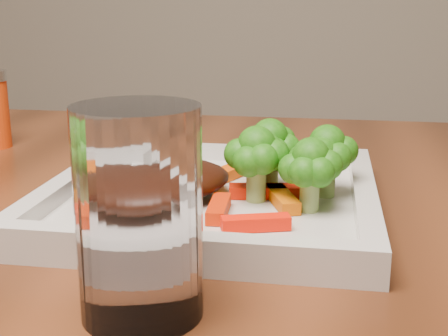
# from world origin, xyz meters

# --- Properties ---
(plate) EXTENTS (0.27, 0.27, 0.01)m
(plate) POSITION_xyz_m (0.25, 0.19, 0.76)
(plate) COLOR silver
(plate) RESTS_ON dining_table
(steak) EXTENTS (0.17, 0.16, 0.03)m
(steak) POSITION_xyz_m (0.20, 0.18, 0.78)
(steak) COLOR #351107
(steak) RESTS_ON plate
(broccoli_0) EXTENTS (0.08, 0.08, 0.07)m
(broccoli_0) POSITION_xyz_m (0.29, 0.21, 0.80)
(broccoli_0) COLOR #286210
(broccoli_0) RESTS_ON plate
(broccoli_1) EXTENTS (0.06, 0.06, 0.06)m
(broccoli_1) POSITION_xyz_m (0.34, 0.20, 0.79)
(broccoli_1) COLOR #2D7814
(broccoli_1) RESTS_ON plate
(broccoli_2) EXTENTS (0.06, 0.06, 0.06)m
(broccoli_2) POSITION_xyz_m (0.33, 0.16, 0.79)
(broccoli_2) COLOR #1D6C12
(broccoli_2) RESTS_ON plate
(broccoli_3) EXTENTS (0.08, 0.08, 0.06)m
(broccoli_3) POSITION_xyz_m (0.29, 0.18, 0.79)
(broccoli_3) COLOR #306711
(broccoli_3) RESTS_ON plate
(carrot_0) EXTENTS (0.05, 0.03, 0.01)m
(carrot_0) POSITION_xyz_m (0.29, 0.11, 0.77)
(carrot_0) COLOR #FF1704
(carrot_0) RESTS_ON plate
(carrot_2) EXTENTS (0.02, 0.05, 0.01)m
(carrot_2) POSITION_xyz_m (0.26, 0.14, 0.77)
(carrot_2) COLOR red
(carrot_2) RESTS_ON plate
(carrot_4) EXTENTS (0.04, 0.06, 0.01)m
(carrot_4) POSITION_xyz_m (0.26, 0.26, 0.77)
(carrot_4) COLOR #DA4703
(carrot_4) RESTS_ON plate
(carrot_5) EXTENTS (0.03, 0.06, 0.01)m
(carrot_5) POSITION_xyz_m (0.31, 0.17, 0.77)
(carrot_5) COLOR #D05803
(carrot_5) RESTS_ON plate
(carrot_6) EXTENTS (0.06, 0.03, 0.01)m
(carrot_6) POSITION_xyz_m (0.29, 0.19, 0.77)
(carrot_6) COLOR red
(carrot_6) RESTS_ON plate
(drinking_glass) EXTENTS (0.08, 0.08, 0.12)m
(drinking_glass) POSITION_xyz_m (0.24, 0.00, 0.81)
(drinking_glass) COLOR silver
(drinking_glass) RESTS_ON dining_table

